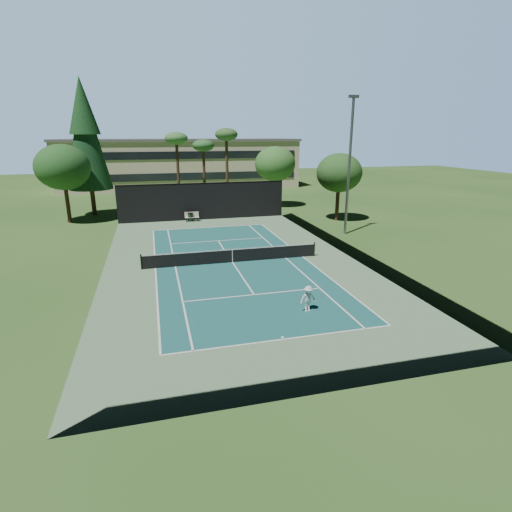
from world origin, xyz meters
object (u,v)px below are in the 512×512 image
Objects in this scene: player at (308,299)px; tennis_ball_d at (176,258)px; tennis_ball_b at (208,254)px; tennis_net at (232,255)px; tennis_ball_a at (159,335)px; tennis_ball_c at (258,248)px; trash_bin at (191,217)px; park_bench at (192,216)px.

tennis_ball_d is (-6.13, 11.38, -0.67)m from player.
tennis_ball_b reaches higher than tennis_ball_d.
tennis_ball_a is at bearing -118.64° from tennis_net.
tennis_ball_c is 13.04m from trash_bin.
tennis_ball_b is (-3.65, 11.74, -0.67)m from player.
tennis_ball_d is at bearing -171.78° from tennis_ball_b.
tennis_ball_c is 6.77m from tennis_ball_d.
tennis_ball_a is 0.04× the size of park_bench.
park_bench reaches higher than tennis_ball_c.
tennis_net is at bearing 100.89° from player.
park_bench is at bearing 80.76° from tennis_ball_a.
tennis_ball_b is 0.05× the size of park_bench.
tennis_ball_d is at bearing -100.90° from park_bench.
trash_bin is at bearing 109.26° from tennis_ball_c.
tennis_ball_c is at bearing 7.59° from tennis_ball_b.
tennis_ball_b is at bearing 72.06° from tennis_ball_a.
park_bench is at bearing 108.61° from tennis_ball_c.
tennis_ball_d is 0.04× the size of park_bench.
tennis_net is 13.65× the size of trash_bin.
tennis_net reaches higher than tennis_ball_a.
tennis_net is 195.20× the size of tennis_ball_d.
tennis_net reaches higher than tennis_ball_c.
park_bench is at bearing 11.61° from trash_bin.
tennis_ball_b is 4.26m from tennis_ball_c.
trash_bin is at bearing -168.39° from park_bench.
player is at bearing -76.56° from tennis_net.
park_bench reaches higher than trash_bin.
tennis_ball_d is at bearing 151.51° from tennis_net.
tennis_ball_d is at bearing 82.57° from tennis_ball_a.
player is at bearing -81.73° from park_bench.
tennis_net is 11.52m from tennis_ball_a.
trash_bin reaches higher than tennis_ball_b.
tennis_ball_b is (4.08, 12.59, 0.01)m from tennis_ball_a.
tennis_net is 4.16m from tennis_ball_c.
park_bench is (-4.15, 12.34, 0.51)m from tennis_ball_c.
tennis_ball_a is at bearing -122.26° from tennis_ball_c.
tennis_net reaches higher than park_bench.
player is 24.89m from park_bench.
tennis_ball_b is at bearing 120.10° from tennis_net.
player is 12.94m from tennis_ball_d.
tennis_ball_d is at bearing -172.18° from tennis_ball_c.
player is 24.89m from trash_bin.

